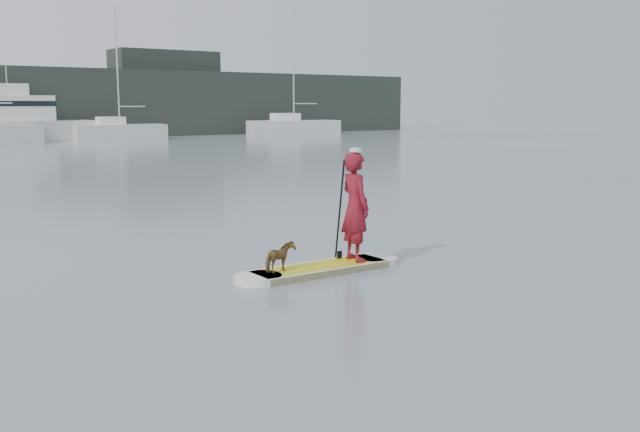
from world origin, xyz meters
TOP-DOWN VIEW (x-y plane):
  - ground at (0.00, 0.00)m, footprint 140.00×140.00m
  - paddleboard at (-3.60, -1.84)m, footprint 3.30×0.84m
  - paddler at (-2.83, -1.85)m, footprint 0.57×0.77m
  - white_cap at (-2.83, -1.85)m, footprint 0.22×0.22m
  - dog at (-4.42, -1.83)m, footprint 0.65×0.45m
  - paddle at (-2.97, -1.57)m, footprint 0.10×0.30m
  - sailboat_e at (10.08, 45.39)m, footprint 7.44×2.86m
  - sailboat_f at (27.00, 45.20)m, footprint 9.06×4.21m
  - motor_yacht_a at (3.19, 47.55)m, footprint 10.02×3.52m
  - shore_building_east at (18.00, 54.00)m, footprint 10.00×4.00m

SIDE VIEW (x-z plane):
  - ground at x=0.00m, z-range 0.00..0.00m
  - paddleboard at x=-3.60m, z-range 0.00..0.12m
  - dog at x=-4.42m, z-range 0.12..0.62m
  - sailboat_e at x=10.08m, z-range -4.53..6.05m
  - paddle at x=-2.97m, z-range -0.20..1.80m
  - sailboat_f at x=27.00m, z-range -5.65..7.42m
  - paddler at x=-2.83m, z-range 0.12..2.08m
  - motor_yacht_a at x=3.19m, z-range -1.30..4.63m
  - white_cap at x=-2.83m, z-range 2.08..2.15m
  - shore_building_east at x=18.00m, z-range 0.00..8.00m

